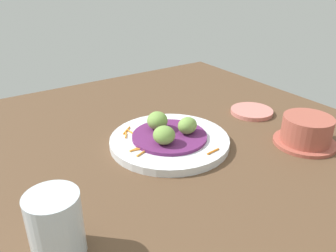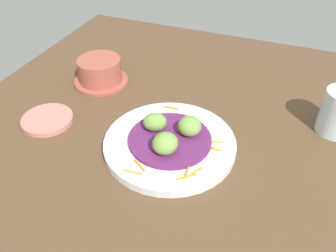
{
  "view_description": "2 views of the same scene",
  "coord_description": "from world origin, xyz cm",
  "px_view_note": "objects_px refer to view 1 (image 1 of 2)",
  "views": [
    {
      "loc": [
        34.58,
        54.58,
        39.87
      ],
      "look_at": [
        -4.53,
        -3.88,
        6.08
      ],
      "focal_mm": 36.87,
      "sensor_mm": 36.0,
      "label": 1
    },
    {
      "loc": [
        15.11,
        -52.59,
        50.68
      ],
      "look_at": [
        -5.22,
        -0.99,
        5.96
      ],
      "focal_mm": 37.39,
      "sensor_mm": 36.0,
      "label": 2
    }
  ],
  "objects_px": {
    "side_plate_small": "(252,111)",
    "terracotta_bowl": "(306,132)",
    "guac_scoop_left": "(187,126)",
    "water_glass": "(56,225)",
    "guac_scoop_center": "(157,121)",
    "main_plate": "(170,141)",
    "guac_scoop_right": "(164,135)"
  },
  "relations": [
    {
      "from": "side_plate_small",
      "to": "terracotta_bowl",
      "type": "relative_size",
      "value": 0.82
    },
    {
      "from": "guac_scoop_left",
      "to": "side_plate_small",
      "type": "xyz_separation_m",
      "value": [
        -0.25,
        -0.04,
        -0.04
      ]
    },
    {
      "from": "guac_scoop_right",
      "to": "water_glass",
      "type": "xyz_separation_m",
      "value": [
        0.28,
        0.15,
        0.01
      ]
    },
    {
      "from": "guac_scoop_center",
      "to": "terracotta_bowl",
      "type": "relative_size",
      "value": 0.36
    },
    {
      "from": "side_plate_small",
      "to": "terracotta_bowl",
      "type": "xyz_separation_m",
      "value": [
        0.03,
        0.19,
        0.03
      ]
    },
    {
      "from": "guac_scoop_right",
      "to": "side_plate_small",
      "type": "xyz_separation_m",
      "value": [
        -0.32,
        -0.05,
        -0.04
      ]
    },
    {
      "from": "guac_scoop_center",
      "to": "guac_scoop_right",
      "type": "relative_size",
      "value": 1.06
    },
    {
      "from": "guac_scoop_left",
      "to": "guac_scoop_center",
      "type": "distance_m",
      "value": 0.07
    },
    {
      "from": "guac_scoop_right",
      "to": "water_glass",
      "type": "height_order",
      "value": "water_glass"
    },
    {
      "from": "guac_scoop_center",
      "to": "side_plate_small",
      "type": "bearing_deg",
      "value": 176.29
    },
    {
      "from": "main_plate",
      "to": "terracotta_bowl",
      "type": "relative_size",
      "value": 1.94
    },
    {
      "from": "water_glass",
      "to": "main_plate",
      "type": "bearing_deg",
      "value": -149.94
    },
    {
      "from": "guac_scoop_center",
      "to": "guac_scoop_right",
      "type": "height_order",
      "value": "guac_scoop_center"
    },
    {
      "from": "guac_scoop_left",
      "to": "water_glass",
      "type": "xyz_separation_m",
      "value": [
        0.35,
        0.17,
        0.01
      ]
    },
    {
      "from": "guac_scoop_left",
      "to": "water_glass",
      "type": "bearing_deg",
      "value": 25.28
    },
    {
      "from": "side_plate_small",
      "to": "water_glass",
      "type": "bearing_deg",
      "value": 18.65
    },
    {
      "from": "guac_scoop_left",
      "to": "side_plate_small",
      "type": "relative_size",
      "value": 0.43
    },
    {
      "from": "main_plate",
      "to": "guac_scoop_right",
      "type": "distance_m",
      "value": 0.05
    },
    {
      "from": "guac_scoop_right",
      "to": "terracotta_bowl",
      "type": "relative_size",
      "value": 0.34
    },
    {
      "from": "guac_scoop_left",
      "to": "guac_scoop_right",
      "type": "relative_size",
      "value": 1.02
    },
    {
      "from": "guac_scoop_left",
      "to": "guac_scoop_right",
      "type": "xyz_separation_m",
      "value": [
        0.07,
        0.01,
        0.0
      ]
    },
    {
      "from": "guac_scoop_right",
      "to": "side_plate_small",
      "type": "relative_size",
      "value": 0.42
    },
    {
      "from": "side_plate_small",
      "to": "guac_scoop_left",
      "type": "bearing_deg",
      "value": 8.4
    },
    {
      "from": "main_plate",
      "to": "guac_scoop_center",
      "type": "xyz_separation_m",
      "value": [
        0.01,
        -0.04,
        0.04
      ]
    },
    {
      "from": "terracotta_bowl",
      "to": "main_plate",
      "type": "bearing_deg",
      "value": -33.25
    },
    {
      "from": "guac_scoop_left",
      "to": "main_plate",
      "type": "bearing_deg",
      "value": -21.08
    },
    {
      "from": "guac_scoop_center",
      "to": "main_plate",
      "type": "bearing_deg",
      "value": 98.92
    },
    {
      "from": "main_plate",
      "to": "guac_scoop_left",
      "type": "height_order",
      "value": "guac_scoop_left"
    },
    {
      "from": "side_plate_small",
      "to": "terracotta_bowl",
      "type": "bearing_deg",
      "value": 81.42
    },
    {
      "from": "guac_scoop_left",
      "to": "guac_scoop_center",
      "type": "bearing_deg",
      "value": -51.08
    },
    {
      "from": "main_plate",
      "to": "water_glass",
      "type": "distance_m",
      "value": 0.36
    },
    {
      "from": "main_plate",
      "to": "terracotta_bowl",
      "type": "xyz_separation_m",
      "value": [
        -0.26,
        0.17,
        0.02
      ]
    }
  ]
}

